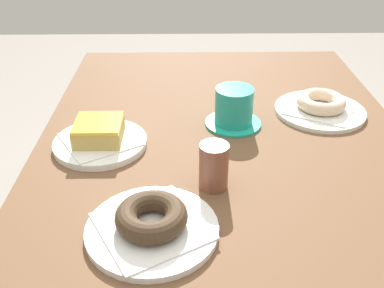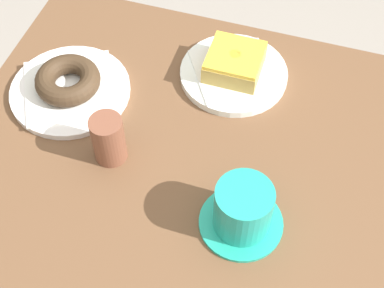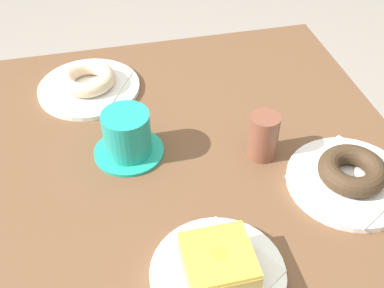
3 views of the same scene
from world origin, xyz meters
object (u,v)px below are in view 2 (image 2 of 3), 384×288
donut_chocolate_ring (68,80)px  sugar_jar (108,139)px  donut_glazed_square (235,62)px  plate_chocolate_ring (70,90)px  coffee_cup (243,210)px  plate_glazed_square (234,74)px

donut_chocolate_ring → sugar_jar: bearing=-40.7°
donut_glazed_square → plate_chocolate_ring: size_ratio=0.45×
plate_chocolate_ring → sugar_jar: (0.12, -0.10, 0.04)m
donut_chocolate_ring → coffee_cup: (0.36, -0.16, 0.01)m
donut_glazed_square → plate_chocolate_ring: bearing=-154.9°
plate_chocolate_ring → sugar_jar: bearing=-40.7°
plate_chocolate_ring → coffee_cup: (0.36, -0.16, 0.04)m
plate_chocolate_ring → donut_chocolate_ring: bearing=0.0°
plate_glazed_square → donut_chocolate_ring: size_ratio=1.71×
plate_glazed_square → plate_chocolate_ring: size_ratio=0.92×
plate_glazed_square → donut_chocolate_ring: 0.30m
plate_glazed_square → sugar_jar: (-0.15, -0.23, 0.04)m
donut_chocolate_ring → donut_glazed_square: bearing=25.1°
donut_glazed_square → plate_chocolate_ring: 0.30m
donut_glazed_square → coffee_cup: bearing=-72.9°
coffee_cup → donut_chocolate_ring: bearing=155.4°
plate_chocolate_ring → donut_chocolate_ring: donut_chocolate_ring is taller
donut_glazed_square → sugar_jar: (-0.15, -0.23, 0.01)m
donut_glazed_square → donut_chocolate_ring: 0.29m
coffee_cup → donut_glazed_square: bearing=107.1°
donut_chocolate_ring → coffee_cup: bearing=-24.6°
plate_chocolate_ring → donut_glazed_square: bearing=25.1°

